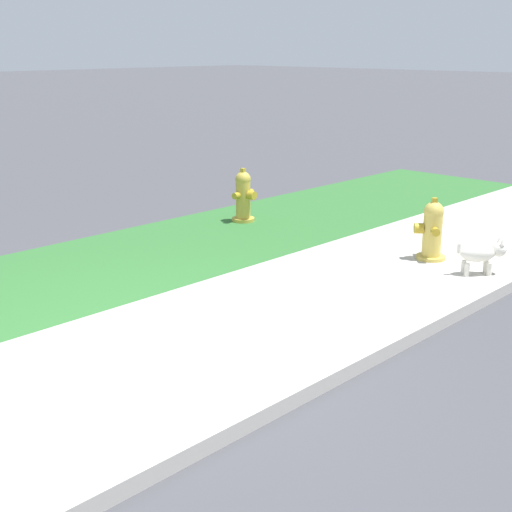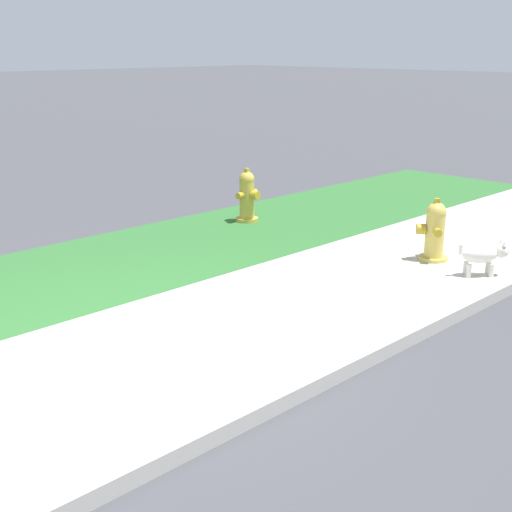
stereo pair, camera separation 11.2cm
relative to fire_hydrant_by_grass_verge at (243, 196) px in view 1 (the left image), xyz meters
name	(u,v)px [view 1 (the left image)]	position (x,y,z in m)	size (l,w,h in m)	color
ground_plane	(151,361)	(-3.76, -2.73, -0.36)	(120.00, 120.00, 0.00)	#424247
sidewalk_pavement	(151,360)	(-3.76, -2.73, -0.35)	(18.00, 2.31, 0.01)	#BCB7AD
grass_verge	(5,291)	(-3.76, -0.37, -0.35)	(18.00, 2.40, 0.01)	#2D662D
street_curb	(266,408)	(-3.76, -3.96, -0.30)	(18.00, 0.16, 0.12)	#BCB7AD
fire_hydrant_by_grass_verge	(243,196)	(0.00, 0.00, 0.00)	(0.39, 0.36, 0.75)	gold
fire_hydrant_near_corner	(432,231)	(0.18, -2.86, -0.01)	(0.36, 0.36, 0.72)	gold
small_white_dog	(482,254)	(0.04, -3.54, -0.12)	(0.45, 0.43, 0.41)	silver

